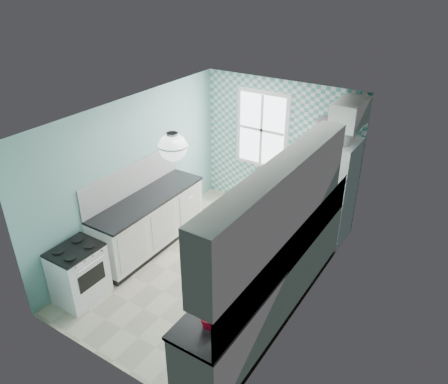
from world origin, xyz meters
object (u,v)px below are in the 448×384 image
Objects in this scene: fridge at (328,190)px; stove at (79,273)px; potted_plant at (210,315)px; ceiling_light at (173,147)px; fruit_bowl at (227,305)px; microwave at (335,131)px; sink at (299,228)px.

stove is at bearing -122.68° from fridge.
stove is 2.64× the size of potted_plant.
fruit_bowl is (1.20, -0.68, -1.35)m from ceiling_light.
stove is 2.50m from potted_plant.
microwave reaches higher than fridge.
ceiling_light is 2.86m from microwave.
potted_plant is at bearing 94.83° from microwave.
fridge is 1.39m from sink.
ceiling_light reaches higher than stove.
sink is at bearing 45.32° from ceiling_light.
potted_plant is at bearing -90.00° from fruit_bowl.
sink is 1.72m from microwave.
microwave is at bearing 95.10° from sink.
stove is 1.53× the size of sink.
ceiling_light reaches higher than fridge.
potted_plant is (1.20, -1.01, -1.23)m from ceiling_light.
ceiling_light is 1.93m from fruit_bowl.
stove is at bearing 174.16° from potted_plant.
fridge reaches higher than sink.
fridge is 3.35× the size of sink.
potted_plant reaches higher than stove.
fridge is 5.86× the size of fruit_bowl.
potted_plant is 0.55× the size of microwave.
sink reaches higher than potted_plant.
potted_plant is at bearing -86.86° from fridge.
sink is 1.75× the size of fruit_bowl.
fruit_bowl is at bearing -86.72° from fridge.
fridge is at bearing 57.03° from microwave.
microwave is (-0.09, 3.29, 0.96)m from fruit_bowl.
ceiling_light is 2.21m from sink.
ceiling_light is 0.66× the size of sink.
fruit_bowl is 0.98× the size of potted_plant.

